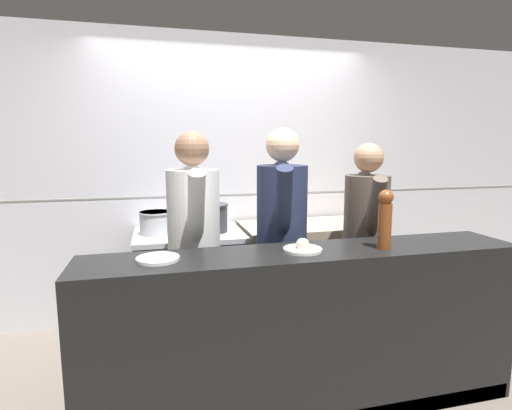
{
  "coord_description": "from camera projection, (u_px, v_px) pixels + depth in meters",
  "views": [
    {
      "loc": [
        -0.7,
        -2.38,
        1.62
      ],
      "look_at": [
        0.05,
        0.59,
        1.15
      ],
      "focal_mm": 28.0,
      "sensor_mm": 36.0,
      "label": 1
    }
  ],
  "objects": [
    {
      "name": "oven_range",
      "position": [
        190.0,
        283.0,
        3.39
      ],
      "size": [
        0.89,
        0.71,
        0.89
      ],
      "color": "#38383D",
      "rests_on": "ground_plane"
    },
    {
      "name": "ground_plane",
      "position": [
        271.0,
        386.0,
        2.69
      ],
      "size": [
        14.0,
        14.0,
        0.0
      ],
      "primitive_type": "plane",
      "color": "#6B6056"
    },
    {
      "name": "wall_back_tiled",
      "position": [
        233.0,
        178.0,
        3.76
      ],
      "size": [
        8.0,
        0.06,
        2.6
      ],
      "color": "silver",
      "rests_on": "ground_plane"
    },
    {
      "name": "chefs_knife",
      "position": [
        283.0,
        229.0,
        3.35
      ],
      "size": [
        0.32,
        0.17,
        0.02
      ],
      "color": "#B7BABF",
      "rests_on": "prep_counter"
    },
    {
      "name": "prep_counter",
      "position": [
        306.0,
        273.0,
        3.64
      ],
      "size": [
        1.17,
        0.65,
        0.91
      ],
      "color": "gray",
      "rests_on": "ground_plane"
    },
    {
      "name": "sauce_pot",
      "position": [
        210.0,
        217.0,
        3.32
      ],
      "size": [
        0.31,
        0.31,
        0.23
      ],
      "color": "#2D2D33",
      "rests_on": "oven_range"
    },
    {
      "name": "stock_pot",
      "position": [
        156.0,
        222.0,
        3.22
      ],
      "size": [
        0.27,
        0.27,
        0.19
      ],
      "color": "#B7BABF",
      "rests_on": "oven_range"
    },
    {
      "name": "plated_dish_appetiser",
      "position": [
        303.0,
        248.0,
        2.31
      ],
      "size": [
        0.23,
        0.23,
        0.08
      ],
      "color": "white",
      "rests_on": "pass_counter"
    },
    {
      "name": "pepper_mill",
      "position": [
        385.0,
        218.0,
        2.34
      ],
      "size": [
        0.09,
        0.09,
        0.35
      ],
      "color": "brown",
      "rests_on": "pass_counter"
    },
    {
      "name": "pass_counter",
      "position": [
        307.0,
        332.0,
        2.4
      ],
      "size": [
        2.62,
        0.45,
        1.0
      ],
      "color": "black",
      "rests_on": "ground_plane"
    },
    {
      "name": "plated_dish_main",
      "position": [
        158.0,
        259.0,
        2.13
      ],
      "size": [
        0.23,
        0.23,
        0.02
      ],
      "color": "white",
      "rests_on": "pass_counter"
    },
    {
      "name": "chef_head_cook",
      "position": [
        194.0,
        245.0,
        2.67
      ],
      "size": [
        0.35,
        0.74,
        1.7
      ],
      "rotation": [
        0.0,
        0.0,
        -0.01
      ],
      "color": "black",
      "rests_on": "ground_plane"
    },
    {
      "name": "chef_line",
      "position": [
        365.0,
        239.0,
        3.02
      ],
      "size": [
        0.4,
        0.71,
        1.63
      ],
      "rotation": [
        0.0,
        0.0,
        -0.25
      ],
      "color": "black",
      "rests_on": "ground_plane"
    },
    {
      "name": "chef_sous",
      "position": [
        282.0,
        239.0,
        2.8
      ],
      "size": [
        0.43,
        0.75,
        1.73
      ],
      "rotation": [
        0.0,
        0.0,
        -0.27
      ],
      "color": "black",
      "rests_on": "ground_plane"
    }
  ]
}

